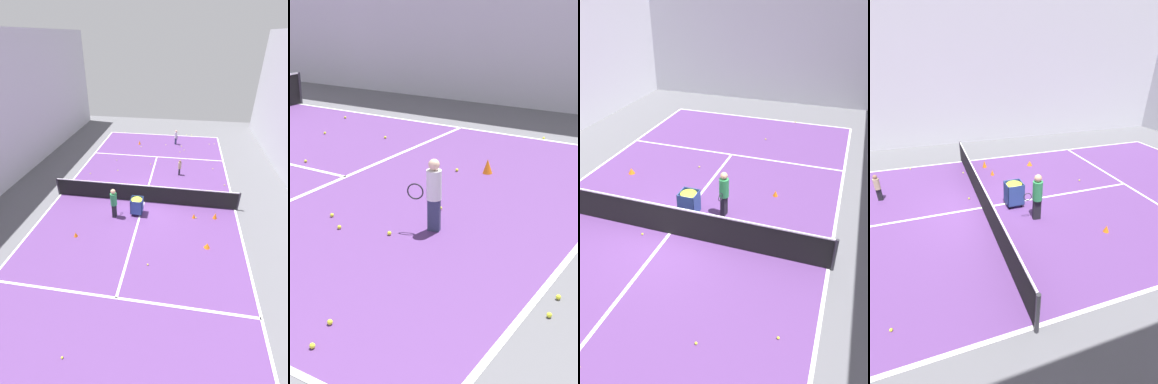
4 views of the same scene
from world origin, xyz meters
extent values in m
plane|color=#5B5B60|center=(0.00, 0.00, 0.00)|extent=(34.66, 34.66, 0.00)
cube|color=#563370|center=(0.00, 0.00, 0.00)|extent=(10.21, 23.59, 0.00)
cube|color=white|center=(-5.11, 0.00, 0.01)|extent=(0.10, 23.59, 0.00)
cube|color=white|center=(5.11, 0.00, 0.01)|extent=(0.10, 23.59, 0.00)
cube|color=white|center=(0.00, 6.49, 0.01)|extent=(10.21, 0.10, 0.00)
cube|color=white|center=(0.00, 0.00, 0.01)|extent=(0.10, 12.98, 0.00)
cube|color=silver|center=(-8.71, 0.00, 4.34)|extent=(0.15, 30.96, 8.67)
cylinder|color=#2D2D33|center=(-5.21, 0.00, 0.55)|extent=(0.10, 0.10, 1.09)
cylinder|color=#2D2D33|center=(5.21, 0.00, 0.55)|extent=(0.10, 0.10, 1.09)
cube|color=black|center=(0.00, 0.00, 0.53)|extent=(10.31, 0.03, 1.02)
cube|color=white|center=(0.00, 0.00, 1.07)|extent=(10.31, 0.04, 0.05)
cube|color=black|center=(1.32, 1.65, 0.38)|extent=(0.20, 0.29, 0.76)
cylinder|color=#2D8C4C|center=(1.32, 1.65, 1.09)|extent=(0.38, 0.38, 0.67)
sphere|color=tan|center=(1.32, 1.65, 1.56)|extent=(0.25, 0.25, 0.25)
torus|color=black|center=(1.32, 1.30, 0.93)|extent=(0.06, 0.28, 0.28)
cube|color=black|center=(-1.87, -3.69, 0.25)|extent=(0.12, 0.18, 0.49)
cylinder|color=tan|center=(-1.87, -3.69, 0.71)|extent=(0.24, 0.24, 0.44)
sphere|color=#846047|center=(-1.87, -3.69, 1.01)|extent=(0.16, 0.16, 0.16)
cube|color=#2D478C|center=(0.19, 1.20, 0.14)|extent=(0.62, 0.63, 0.02)
cube|color=#2D478C|center=(0.19, 0.89, 0.54)|extent=(0.62, 0.02, 0.80)
cube|color=#2D478C|center=(0.19, 1.51, 0.54)|extent=(0.62, 0.02, 0.80)
cube|color=#2D478C|center=(-0.11, 1.20, 0.54)|extent=(0.02, 0.63, 0.80)
cube|color=#2D478C|center=(0.49, 1.20, 0.54)|extent=(0.02, 0.63, 0.80)
ellipsoid|color=yellow|center=(0.19, 1.20, 0.88)|extent=(0.58, 0.59, 0.16)
cylinder|color=black|center=(-0.02, 0.98, 0.07)|extent=(0.05, 0.05, 0.14)
cylinder|color=black|center=(0.41, 0.98, 0.07)|extent=(0.05, 0.05, 0.14)
cylinder|color=black|center=(-0.02, 1.42, 0.07)|extent=(0.05, 0.05, 0.14)
cylinder|color=black|center=(0.41, 1.42, 0.07)|extent=(0.05, 0.05, 0.14)
cone|color=orange|center=(-2.84, 1.12, 0.14)|extent=(0.17, 0.17, 0.27)
cone|color=orange|center=(2.76, 3.49, 0.12)|extent=(0.19, 0.19, 0.23)
cone|color=orange|center=(-3.43, 3.28, 0.13)|extent=(0.28, 0.28, 0.25)
cone|color=orange|center=(-3.94, 0.99, 0.18)|extent=(0.22, 0.22, 0.35)
sphere|color=yellow|center=(-4.82, -2.64, 0.04)|extent=(0.07, 0.07, 0.07)
sphere|color=yellow|center=(-3.48, -0.19, 0.04)|extent=(0.07, 0.07, 0.07)
sphere|color=yellow|center=(4.24, -2.84, 0.04)|extent=(0.07, 0.07, 0.07)
sphere|color=yellow|center=(-0.81, -0.36, 0.04)|extent=(0.07, 0.07, 0.07)
sphere|color=yellow|center=(-2.96, 1.13, 0.04)|extent=(0.07, 0.07, 0.07)
sphere|color=yellow|center=(-0.92, 4.74, 0.04)|extent=(0.07, 0.07, 0.07)
camera|label=1|loc=(-1.96, 12.25, 8.27)|focal=24.00mm
camera|label=2|loc=(-8.24, -13.83, 3.81)|focal=50.00mm
camera|label=3|loc=(4.95, -8.73, 7.46)|focal=35.00mm
camera|label=4|loc=(8.24, -1.51, 5.02)|focal=24.00mm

